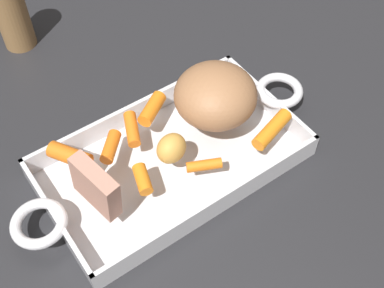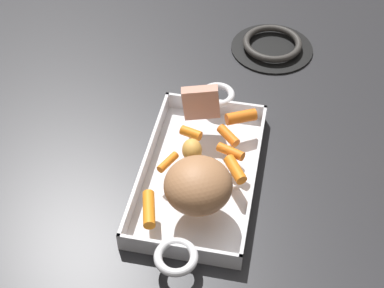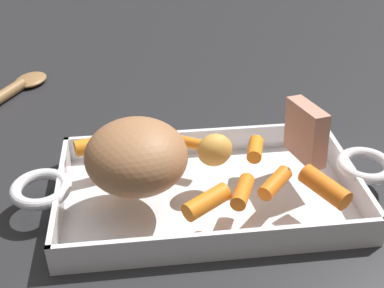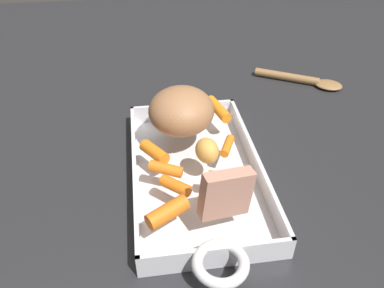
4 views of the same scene
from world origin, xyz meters
The scene contains 13 objects.
ground_plane centered at (0.00, 0.00, 0.00)m, with size 2.10×2.10×0.00m, color #232326.
roasting_dish centered at (0.00, 0.00, 0.01)m, with size 0.47×0.21×0.04m.
pork_roast centered at (0.08, 0.01, 0.08)m, with size 0.11×0.12×0.08m, color #9C6A45.
roast_slice_outer centered at (-0.12, -0.02, 0.08)m, with size 0.02×0.07×0.07m, color tan.
baby_carrot_center_left centered at (-0.06, -0.03, 0.05)m, with size 0.02×0.02×0.04m, color orange.
baby_carrot_southwest centered at (-0.03, 0.05, 0.05)m, with size 0.02×0.02×0.05m, color orange.
baby_carrot_short centered at (0.01, 0.07, 0.05)m, with size 0.02×0.02×0.05m, color orange.
baby_carrot_northwest centered at (0.02, -0.05, 0.05)m, with size 0.01×0.01×0.05m, color orange.
baby_carrot_long centered at (-0.12, 0.06, 0.05)m, with size 0.02×0.02×0.06m, color orange.
baby_carrot_northeast centered at (-0.07, 0.04, 0.05)m, with size 0.02×0.02×0.05m, color orange.
baby_carrot_southeast centered at (0.13, -0.06, 0.05)m, with size 0.02×0.02×0.07m, color orange.
potato_near_roast centered at (-0.01, -0.02, 0.06)m, with size 0.04×0.04×0.04m, color gold.
stove_burner_rear centered at (-0.42, 0.09, 0.01)m, with size 0.19×0.19×0.02m.
Camera 2 is at (0.69, 0.12, 0.82)m, focal length 54.24 mm.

